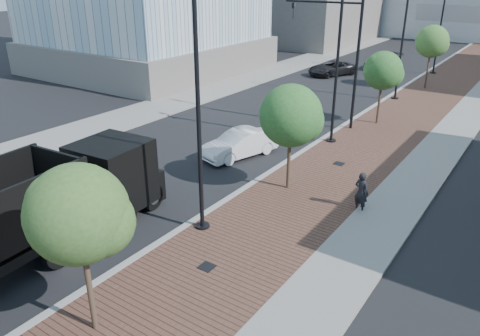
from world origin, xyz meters
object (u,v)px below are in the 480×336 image
Objects in this scene: dump_truck at (44,214)px; dark_car_mid at (332,68)px; pedestrian at (361,192)px; white_sedan at (240,144)px.

dark_car_mid is (-4.39, 34.18, -0.82)m from dump_truck.
dump_truck is 34.47m from dark_car_mid.
pedestrian is (12.48, -25.01, 0.21)m from dark_car_mid.
pedestrian reaches higher than white_sedan.
white_sedan is at bearing -1.51° from pedestrian.
dark_car_mid is (-4.80, 22.71, -0.04)m from white_sedan.
dark_car_mid is 27.96m from pedestrian.
dump_truck is 3.10× the size of white_sedan.
white_sedan is at bearing 83.91° from dump_truck.
dump_truck is 2.78× the size of dark_car_mid.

